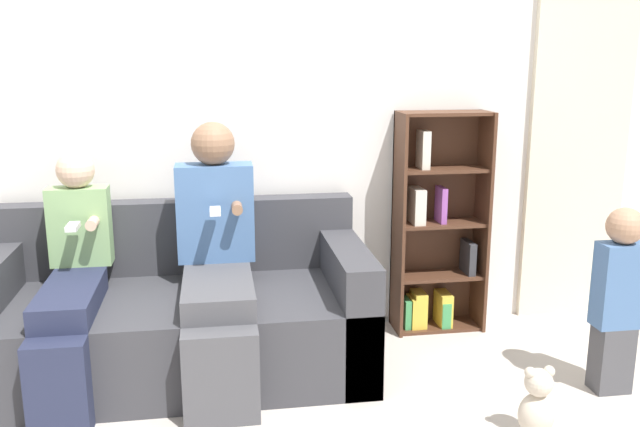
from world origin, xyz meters
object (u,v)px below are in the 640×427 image
adult_seated (217,253)px  toddler_standing (618,296)px  bookshelf (436,236)px  teddy_bear (537,404)px  child_seated (71,278)px  couch (177,320)px

adult_seated → toddler_standing: 1.84m
bookshelf → teddy_bear: bookshelf is taller
adult_seated → teddy_bear: 1.55m
child_seated → toddler_standing: size_ratio=1.24×
child_seated → couch: bearing=13.7°
couch → child_seated: bearing=-166.3°
adult_seated → toddler_standing: size_ratio=1.39×
couch → bookshelf: 1.48m
adult_seated → toddler_standing: (1.78, -0.45, -0.15)m
teddy_bear → bookshelf: bearing=92.5°
adult_seated → child_seated: bearing=-176.6°
couch → toddler_standing: size_ratio=2.12×
child_seated → bookshelf: size_ratio=0.88×
child_seated → toddler_standing: (2.44, -0.41, -0.07)m
toddler_standing → teddy_bear: 0.68m
toddler_standing → adult_seated: bearing=165.8°
child_seated → adult_seated: bearing=3.4°
couch → bookshelf: bookshelf is taller
adult_seated → bookshelf: (1.21, 0.42, -0.08)m
toddler_standing → teddy_bear: size_ratio=2.85×
toddler_standing → bookshelf: size_ratio=0.71×
toddler_standing → bookshelf: bookshelf is taller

